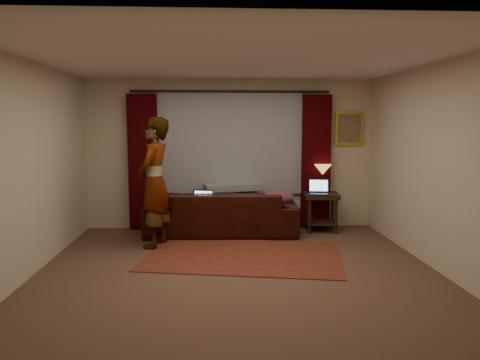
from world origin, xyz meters
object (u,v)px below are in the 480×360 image
end_table (321,212)px  tiffany_lamp (323,178)px  laptop_sofa (201,199)px  person (154,183)px  laptop_table (319,187)px  sofa (221,204)px

end_table → tiffany_lamp: size_ratio=1.38×
laptop_sofa → person: size_ratio=0.19×
person → laptop_table: bearing=119.7°
tiffany_lamp → laptop_sofa: bearing=-165.9°
laptop_sofa → laptop_table: (1.97, 0.21, 0.15)m
laptop_table → person: 2.75m
end_table → laptop_sofa: bearing=-170.4°
end_table → tiffany_lamp: tiffany_lamp is taller
sofa → laptop_table: (1.64, -0.00, 0.28)m
sofa → end_table: bearing=-173.6°
sofa → laptop_table: sofa is taller
sofa → laptop_sofa: (-0.33, -0.21, 0.12)m
laptop_table → person: size_ratio=0.19×
tiffany_lamp → end_table: bearing=-106.2°
laptop_sofa → end_table: size_ratio=0.57×
end_table → tiffany_lamp: bearing=73.8°
laptop_table → person: person is taller
person → tiffany_lamp: bearing=124.9°
laptop_table → laptop_sofa: bearing=-164.8°
end_table → person: bearing=-162.3°
sofa → person: (-1.00, -0.74, 0.46)m
laptop_sofa → tiffany_lamp: bearing=28.4°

